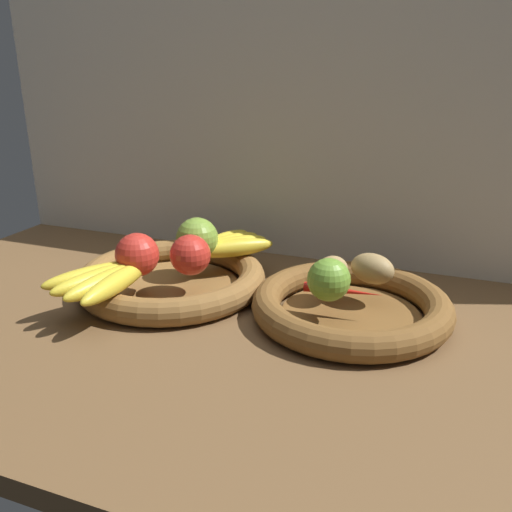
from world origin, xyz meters
TOP-DOWN VIEW (x-y plane):
  - ground_plane at (0.00, 0.00)cm, footprint 140.00×90.00cm
  - back_wall at (0.00, 30.00)cm, footprint 140.00×3.00cm
  - fruit_bowl_left at (-17.03, 3.14)cm, footprint 34.33×34.33cm
  - fruit_bowl_right at (16.09, 3.14)cm, footprint 32.43×32.43cm
  - apple_green_back at (-14.14, 8.26)cm, footprint 7.90×7.90cm
  - apple_red_front at (-19.96, -2.93)cm, footprint 7.53×7.53cm
  - apple_red_right at (-11.69, 0.76)cm, footprint 7.10×7.10cm
  - banana_bunch_front at (-21.68, -9.45)cm, footprint 13.08×19.50cm
  - banana_bunch_back at (-10.11, 12.98)cm, footprint 14.47×16.90cm
  - potato_oblong at (12.03, 6.29)cm, footprint 5.22×6.32cm
  - potato_back at (18.34, 8.09)cm, footprint 8.94×7.45cm
  - lime_near at (13.17, -1.23)cm, footprint 6.73×6.73cm
  - chili_pepper at (15.00, 1.12)cm, footprint 12.50×2.61cm

SIDE VIEW (x-z plane):
  - ground_plane at x=0.00cm, z-range -3.00..0.00cm
  - fruit_bowl_left at x=-17.03cm, z-range -0.18..4.52cm
  - fruit_bowl_right at x=16.09cm, z-range -0.18..4.52cm
  - chili_pepper at x=15.00cm, z-range 4.70..6.32cm
  - banana_bunch_front at x=-21.68cm, z-range 4.70..8.03cm
  - banana_bunch_back at x=-10.11cm, z-range 4.70..8.06cm
  - potato_oblong at x=12.03cm, z-range 4.70..9.06cm
  - potato_back at x=18.34cm, z-range 4.70..9.77cm
  - lime_near at x=13.17cm, z-range 4.70..11.43cm
  - apple_red_right at x=-11.69cm, z-range 4.70..11.80cm
  - apple_red_front at x=-19.96cm, z-range 4.70..12.23cm
  - apple_green_back at x=-14.14cm, z-range 4.70..12.59cm
  - back_wall at x=0.00cm, z-range 0.00..55.00cm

